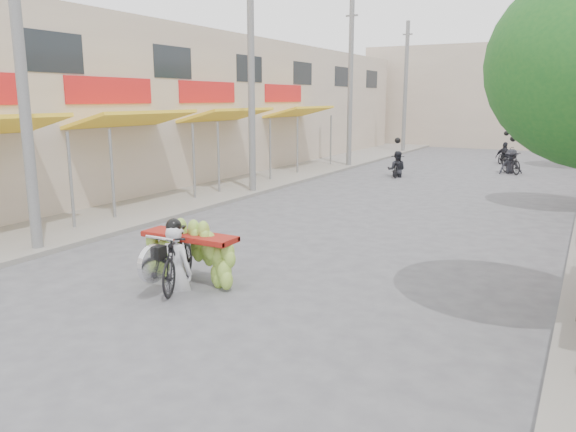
{
  "coord_description": "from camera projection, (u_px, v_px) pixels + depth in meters",
  "views": [
    {
      "loc": [
        5.24,
        -4.93,
        3.36
      ],
      "look_at": [
        0.11,
        4.52,
        1.1
      ],
      "focal_mm": 35.0,
      "sensor_mm": 36.0,
      "label": 1
    }
  ],
  "objects": [
    {
      "name": "banana_motorbike",
      "position": [
        182.0,
        248.0,
        10.12
      ],
      "size": [
        2.2,
        1.93,
        2.18
      ],
      "color": "black",
      "rests_on": "ground"
    },
    {
      "name": "utility_pole_mid",
      "position": [
        251.0,
        79.0,
        19.4
      ],
      "size": [
        0.6,
        0.24,
        8.0
      ],
      "color": "slate",
      "rests_on": "ground"
    },
    {
      "name": "bg_motorbike_a",
      "position": [
        397.0,
        160.0,
        24.39
      ],
      "size": [
        0.9,
        1.63,
        1.95
      ],
      "color": "black",
      "rests_on": "ground"
    },
    {
      "name": "utility_pole_far",
      "position": [
        350.0,
        84.0,
        27.14
      ],
      "size": [
        0.6,
        0.24,
        8.0
      ],
      "color": "slate",
      "rests_on": "ground"
    },
    {
      "name": "far_building",
      "position": [
        514.0,
        96.0,
        39.35
      ],
      "size": [
        20.0,
        6.0,
        7.0
      ],
      "primitive_type": "cube",
      "color": "#C3AF9A",
      "rests_on": "ground"
    },
    {
      "name": "ground",
      "position": [
        117.0,
        359.0,
        7.38
      ],
      "size": [
        120.0,
        120.0,
        0.0
      ],
      "primitive_type": "plane",
      "color": "#59585D",
      "rests_on": "ground"
    },
    {
      "name": "bg_motorbike_c",
      "position": [
        505.0,
        148.0,
        29.42
      ],
      "size": [
        1.07,
        1.61,
        1.95
      ],
      "color": "black",
      "rests_on": "ground"
    },
    {
      "name": "sidewalk_left",
      "position": [
        258.0,
        179.0,
        23.54
      ],
      "size": [
        4.0,
        60.0,
        0.12
      ],
      "primitive_type": "cube",
      "color": "gray",
      "rests_on": "ground"
    },
    {
      "name": "utility_pole_near",
      "position": [
        21.0,
        66.0,
        11.65
      ],
      "size": [
        0.6,
        0.24,
        8.0
      ],
      "color": "slate",
      "rests_on": "ground"
    },
    {
      "name": "bg_motorbike_b",
      "position": [
        512.0,
        155.0,
        25.37
      ],
      "size": [
        1.4,
        1.77,
        1.95
      ],
      "color": "black",
      "rests_on": "ground"
    },
    {
      "name": "utility_pole_back",
      "position": [
        405.0,
        88.0,
        34.88
      ],
      "size": [
        0.6,
        0.24,
        8.0
      ],
      "color": "slate",
      "rests_on": "ground"
    },
    {
      "name": "shophouse_row_left",
      "position": [
        148.0,
        107.0,
        24.38
      ],
      "size": [
        9.77,
        40.0,
        6.0
      ],
      "color": "#C3AF9A",
      "rests_on": "ground"
    }
  ]
}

